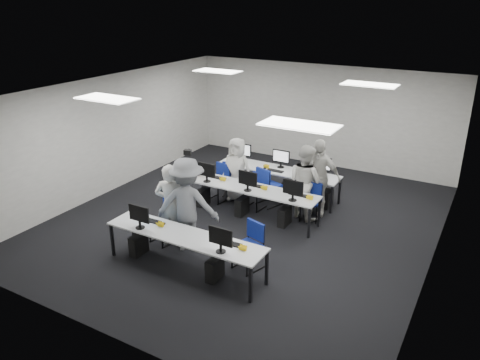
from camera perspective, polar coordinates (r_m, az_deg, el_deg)
The scene contains 23 objects.
room at distance 10.26m, azimuth 0.92°, elevation 2.63°, with size 9.00×9.02×3.00m.
ceiling_panels at distance 9.88m, azimuth 0.97°, elevation 10.81°, with size 5.20×4.60×0.02m.
desk_front at distance 8.74m, azimuth -6.77°, elevation -6.97°, with size 3.20×0.70×0.73m.
desk_mid at distance 10.72m, azimuth 1.41°, elevation -1.21°, with size 3.20×0.70×0.73m.
desk_back at distance 11.88m, azimuth 4.61°, elevation 1.07°, with size 3.20×0.70×0.73m.
equipment_front at distance 8.98m, azimuth -7.75°, elevation -8.51°, with size 2.51×0.41×1.19m.
equipment_mid at distance 10.92m, azimuth 0.46°, elevation -2.61°, with size 2.91×0.41×1.19m.
equipment_back at distance 11.94m, azimuth 5.43°, elevation -0.51°, with size 2.91×0.41×1.19m.
chair_0 at distance 9.94m, azimuth -9.17°, elevation -5.94°, with size 0.54×0.57×0.90m.
chair_1 at distance 8.92m, azimuth 1.03°, elevation -9.04°, with size 0.57×0.59×0.91m.
chair_2 at distance 11.78m, azimuth -2.64°, elevation -1.10°, with size 0.53×0.56×0.92m.
chair_3 at distance 11.35m, azimuth 1.90°, elevation -2.13°, with size 0.47×0.50×0.85m.
chair_4 at distance 10.90m, azimuth 8.56°, elevation -3.43°, with size 0.49×0.52×0.84m.
chair_5 at distance 12.10m, azimuth -0.92°, elevation -0.40°, with size 0.62×0.65×0.96m.
chair_6 at distance 11.52m, azimuth 3.54°, elevation -1.56°, with size 0.63×0.65×0.98m.
chair_7 at distance 11.17m, azimuth 8.93°, elevation -2.83°, with size 0.52×0.54×0.84m.
handbag at distance 11.45m, azimuth -4.70°, elevation 1.25°, with size 0.33×0.21×0.27m, color #A67B56.
student_0 at distance 9.56m, azimuth -8.41°, elevation -3.07°, with size 0.64×0.42×1.76m, color #B9B7AE.
student_1 at distance 10.77m, azimuth 7.93°, elevation -0.20°, with size 0.85×0.66×1.74m, color #B9B7AE.
student_2 at distance 11.60m, azimuth -0.37°, elevation 1.29°, with size 0.79×0.51×1.61m, color #B9B7AE.
student_3 at distance 10.96m, azimuth 9.40°, elevation 0.35°, with size 1.07×0.45×1.83m, color #B9B7AE.
photographer at distance 9.34m, azimuth -6.44°, elevation -3.00°, with size 1.25×0.72×1.94m, color slate.
dslr_camera at distance 9.12m, azimuth -6.41°, elevation 3.39°, with size 0.14×0.18×0.10m, color black.
Camera 1 is at (4.65, -8.51, 4.84)m, focal length 35.00 mm.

